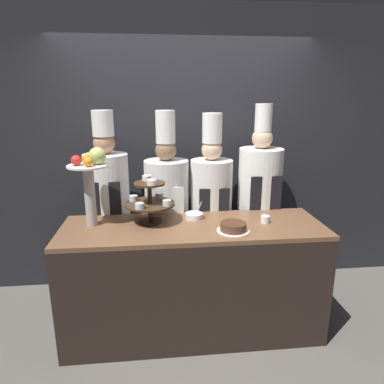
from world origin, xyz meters
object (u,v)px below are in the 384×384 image
object	(u,v)px
chef_right	(259,198)
cake_round	(233,227)
cup_white	(265,219)
chef_left	(108,203)
tiered_stand	(150,200)
chef_center_right	(211,204)
chef_center_left	(167,205)
serving_bowl_far	(194,216)
fruit_pedestal	(90,175)

from	to	relation	value
chef_right	cake_round	bearing A→B (deg)	-120.93
cup_white	chef_right	world-z (taller)	chef_right
cup_white	chef_left	bearing A→B (deg)	158.58
tiered_stand	chef_left	world-z (taller)	chef_left
chef_center_right	chef_right	world-z (taller)	chef_right
chef_center_left	chef_right	size ratio (longest dim) A/B	0.97
tiered_stand	serving_bowl_far	xyz separation A→B (m)	(0.37, 0.05, -0.17)
cup_white	chef_center_left	world-z (taller)	chef_center_left
chef_center_right	serving_bowl_far	bearing A→B (deg)	-119.48
cake_round	serving_bowl_far	bearing A→B (deg)	129.91
chef_left	chef_center_right	size ratio (longest dim) A/B	1.02
cup_white	fruit_pedestal	bearing A→B (deg)	176.04
tiered_stand	chef_center_left	world-z (taller)	chef_center_left
tiered_stand	chef_left	xyz separation A→B (m)	(-0.39, 0.41, -0.14)
fruit_pedestal	cake_round	xyz separation A→B (m)	(1.08, -0.25, -0.38)
chef_center_right	chef_right	size ratio (longest dim) A/B	0.96
cake_round	tiered_stand	bearing A→B (deg)	157.04
chef_center_right	chef_center_left	bearing A→B (deg)	179.99
cup_white	chef_center_left	size ratio (longest dim) A/B	0.04
tiered_stand	cup_white	world-z (taller)	tiered_stand
serving_bowl_far	chef_left	distance (m)	0.84
cake_round	serving_bowl_far	world-z (taller)	serving_bowl_far
chef_left	tiered_stand	bearing A→B (deg)	-46.19
cake_round	chef_left	distance (m)	1.22
chef_center_left	fruit_pedestal	bearing A→B (deg)	-144.66
fruit_pedestal	cake_round	world-z (taller)	fruit_pedestal
cup_white	chef_center_right	world-z (taller)	chef_center_right
tiered_stand	fruit_pedestal	distance (m)	0.50
tiered_stand	serving_bowl_far	bearing A→B (deg)	7.80
cup_white	chef_left	distance (m)	1.42
cake_round	serving_bowl_far	distance (m)	0.41
tiered_stand	chef_right	distance (m)	1.12
chef_left	chef_right	world-z (taller)	chef_right
fruit_pedestal	chef_center_left	distance (m)	0.83
fruit_pedestal	cup_white	xyz separation A→B (m)	(1.38, -0.10, -0.38)
fruit_pedestal	chef_center_right	distance (m)	1.17
chef_right	fruit_pedestal	bearing A→B (deg)	-164.08
serving_bowl_far	tiered_stand	bearing A→B (deg)	-172.20
tiered_stand	chef_right	world-z (taller)	chef_right
cake_round	serving_bowl_far	xyz separation A→B (m)	(-0.27, 0.32, -0.01)
fruit_pedestal	chef_right	xyz separation A→B (m)	(1.48, 0.42, -0.35)
serving_bowl_far	chef_center_right	bearing A→B (deg)	60.52
cup_white	chef_center_right	xyz separation A→B (m)	(-0.36, 0.52, -0.02)
chef_left	chef_right	bearing A→B (deg)	-0.00
chef_center_left	chef_left	bearing A→B (deg)	-180.00
serving_bowl_far	fruit_pedestal	bearing A→B (deg)	-175.39
chef_left	chef_center_right	bearing A→B (deg)	-0.00
cake_round	chef_center_left	bearing A→B (deg)	125.53
cake_round	cup_white	world-z (taller)	cake_round
tiered_stand	fruit_pedestal	size ratio (longest dim) A/B	0.65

